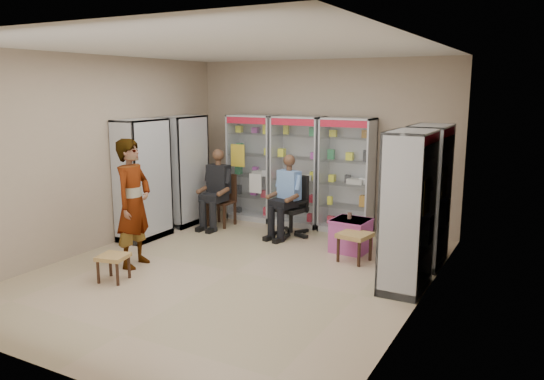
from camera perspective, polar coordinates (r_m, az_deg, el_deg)
The scene contains 18 objects.
floor at distance 7.45m, azimuth -4.05°, elevation -8.73°, with size 6.00×6.00×0.00m, color tan.
room_shell at distance 7.03m, azimuth -4.27°, elevation 6.55°, with size 5.02×6.02×3.01m.
cabinet_back_left at distance 10.13m, azimuth -2.07°, elevation 2.42°, with size 0.90×0.50×2.00m, color #ACAEB3.
cabinet_back_mid at distance 9.69m, azimuth 2.78°, elevation 2.02°, with size 0.90×0.50×2.00m, color #A4A6AB.
cabinet_back_right at distance 9.32m, azimuth 8.06°, elevation 1.57°, with size 0.90×0.50×2.00m, color #ABADB2.
cabinet_right_far at distance 7.81m, azimuth 16.39°, elevation -0.61°, with size 0.50×0.90×2.00m, color #A1A4A8.
cabinet_right_near at distance 6.76m, azimuth 14.40°, elevation -2.27°, with size 0.50×0.90×2.00m, color #A0A3A7.
cabinet_left_far at distance 9.89m, azimuth -9.47°, elevation 2.06°, with size 0.50×0.90×2.00m, color silver.
cabinet_left_near at distance 9.06m, azimuth -13.73°, elevation 1.08°, with size 0.50×0.90×2.00m, color silver.
wooden_chair at distance 9.75m, azimuth -5.49°, elevation -1.13°, with size 0.42×0.42×0.94m, color #332013.
seated_customer at distance 9.67m, azimuth -5.68°, elevation -0.03°, with size 0.44×0.60×1.34m, color black, non-canonical shape.
office_chair at distance 9.04m, azimuth 2.06°, elevation -1.74°, with size 0.57×0.57×1.04m, color black.
seated_shopkeeper at distance 8.96m, azimuth 1.92°, elevation -0.92°, with size 0.43×0.60×1.32m, color #63A0C3, non-canonical shape.
pink_trunk at distance 8.32m, azimuth 8.47°, elevation -4.84°, with size 0.53×0.51×0.51m, color #A3416F.
tea_glass at distance 8.28m, azimuth 8.34°, elevation -2.72°, with size 0.07×0.07×0.10m, color #521707.
woven_stool_a at distance 7.88m, azimuth 8.85°, elevation -6.09°, with size 0.43×0.43×0.43m, color tan.
woven_stool_b at distance 7.34m, azimuth -16.66°, elevation -8.02°, with size 0.35×0.35×0.35m, color olive.
standing_man at distance 7.69m, azimuth -14.69°, elevation -1.39°, with size 0.66×0.44×1.82m, color gray.
Camera 1 is at (3.78, -5.90, 2.51)m, focal length 35.00 mm.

